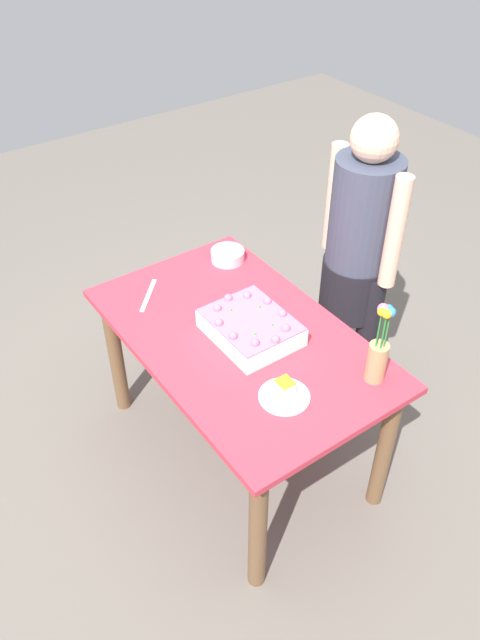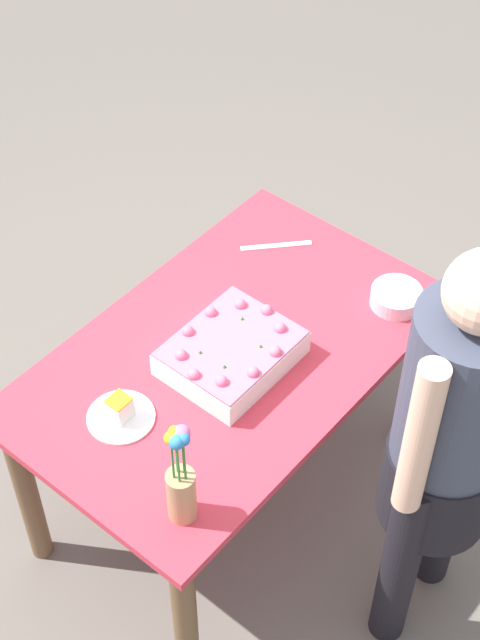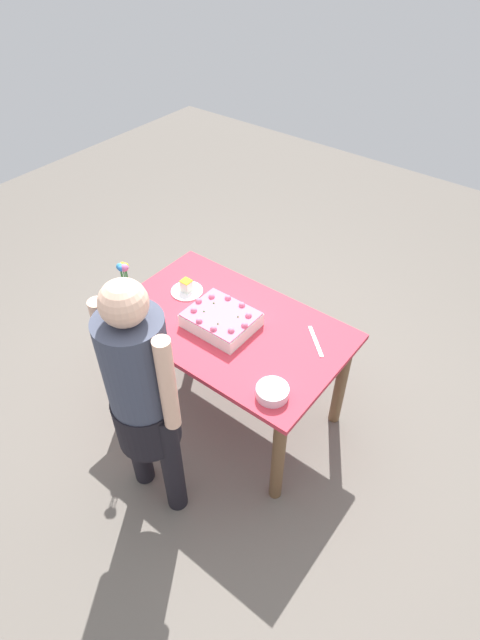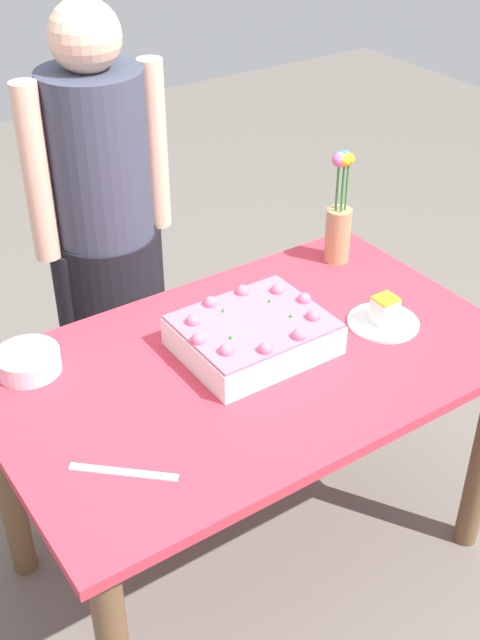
# 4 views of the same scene
# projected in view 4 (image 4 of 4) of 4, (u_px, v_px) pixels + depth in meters

# --- Properties ---
(ground_plane) EXTENTS (8.00, 8.00, 0.00)m
(ground_plane) POSITION_uv_depth(u_px,v_px,m) (249.00, 552.00, 2.44)
(ground_plane) COLOR #665F57
(dining_table) EXTENTS (1.32, 0.81, 0.73)m
(dining_table) POSITION_uv_depth(u_px,v_px,m) (251.00, 397.00, 2.10)
(dining_table) COLOR #C83242
(dining_table) RESTS_ON ground_plane
(sheet_cake) EXTENTS (0.37, 0.30, 0.11)m
(sheet_cake) POSITION_uv_depth(u_px,v_px,m) (253.00, 334.00, 2.04)
(sheet_cake) COLOR white
(sheet_cake) RESTS_ON dining_table
(serving_plate_with_slice) EXTENTS (0.19, 0.19, 0.08)m
(serving_plate_with_slice) POSITION_uv_depth(u_px,v_px,m) (384.00, 317.00, 2.15)
(serving_plate_with_slice) COLOR white
(serving_plate_with_slice) RESTS_ON dining_table
(cake_knife) EXTENTS (0.19, 0.18, 0.00)m
(cake_knife) POSITION_uv_depth(u_px,v_px,m) (123.00, 472.00, 1.70)
(cake_knife) COLOR silver
(cake_knife) RESTS_ON dining_table
(flower_vase) EXTENTS (0.08, 0.08, 0.35)m
(flower_vase) POSITION_uv_depth(u_px,v_px,m) (339.00, 219.00, 2.37)
(flower_vase) COLOR tan
(flower_vase) RESTS_ON dining_table
(fruit_bowl) EXTENTS (0.16, 0.16, 0.05)m
(fruit_bowl) POSITION_uv_depth(u_px,v_px,m) (28.00, 361.00, 1.98)
(fruit_bowl) COLOR silver
(fruit_bowl) RESTS_ON dining_table
(person_standing) EXTENTS (0.45, 0.31, 1.49)m
(person_standing) POSITION_uv_depth(u_px,v_px,m) (104.00, 218.00, 2.42)
(person_standing) COLOR black
(person_standing) RESTS_ON ground_plane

